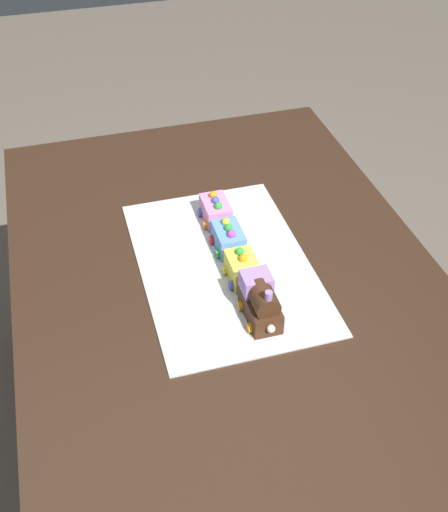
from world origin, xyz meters
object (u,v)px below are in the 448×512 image
cake_car_gondola_lemon (243,269)px  cake_car_caboose_bubblegum (216,211)px  cake_locomotive (261,301)px  cake_car_flatbed_sky_blue (228,238)px  dining_table (224,297)px

cake_car_gondola_lemon → cake_car_caboose_bubblegum: (0.24, 0.00, 0.00)m
cake_locomotive → cake_car_flatbed_sky_blue: bearing=-0.0°
dining_table → cake_car_flatbed_sky_blue: 0.15m
dining_table → cake_car_caboose_bubblegum: bearing=-8.8°
dining_table → cake_locomotive: cake_locomotive is taller
cake_car_gondola_lemon → cake_car_caboose_bubblegum: 0.24m
cake_car_flatbed_sky_blue → cake_car_caboose_bubblegum: size_ratio=1.00×
dining_table → cake_locomotive: 0.25m
cake_locomotive → cake_car_caboose_bubblegum: 0.37m
cake_car_caboose_bubblegum → cake_car_gondola_lemon: bearing=180.0°
dining_table → cake_locomotive: (-0.19, -0.03, 0.16)m
cake_locomotive → cake_car_gondola_lemon: (0.13, -0.00, -0.02)m
cake_car_gondola_lemon → dining_table: bearing=24.9°
cake_locomotive → dining_table: bearing=8.3°
cake_locomotive → cake_car_caboose_bubblegum: (0.36, -0.00, -0.02)m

